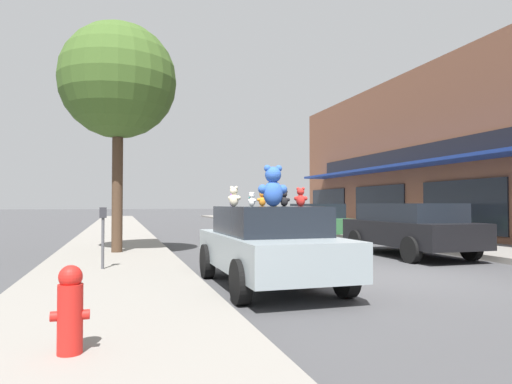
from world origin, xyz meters
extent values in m
plane|color=#424244|center=(0.00, 0.00, 0.00)|extent=(260.00, 260.00, 0.00)
cube|color=gray|center=(-5.46, 0.00, 0.08)|extent=(3.11, 90.00, 0.16)
cube|color=navy|center=(6.33, 6.08, 3.12)|extent=(1.37, 23.95, 0.12)
cube|color=black|center=(6.96, 6.08, 3.67)|extent=(0.08, 22.81, 0.70)
cube|color=black|center=(6.97, 6.08, 1.40)|extent=(0.06, 4.33, 2.00)
cube|color=black|center=(6.97, 11.79, 1.40)|extent=(0.06, 4.33, 2.00)
cube|color=black|center=(6.97, 17.49, 1.40)|extent=(0.06, 4.33, 2.00)
cube|color=#8C999E|center=(-2.73, -0.22, 0.64)|extent=(1.80, 4.14, 0.60)
cube|color=black|center=(-2.73, -0.22, 1.20)|extent=(1.58, 2.28, 0.51)
cylinder|color=black|center=(-3.61, 1.05, 0.34)|extent=(0.20, 0.68, 0.68)
cylinder|color=black|center=(-1.87, 1.06, 0.34)|extent=(0.20, 0.68, 0.68)
cylinder|color=black|center=(-3.60, -1.51, 0.34)|extent=(0.20, 0.68, 0.68)
cylinder|color=black|center=(-1.85, -1.49, 0.34)|extent=(0.20, 0.68, 0.68)
ellipsoid|color=blue|center=(-2.67, -0.30, 1.68)|extent=(0.38, 0.33, 0.46)
sphere|color=blue|center=(-2.67, -0.30, 2.02)|extent=(0.31, 0.31, 0.29)
sphere|color=blue|center=(-2.56, -0.30, 2.14)|extent=(0.13, 0.13, 0.12)
sphere|color=blue|center=(-2.77, -0.29, 2.14)|extent=(0.13, 0.13, 0.12)
sphere|color=#548DFF|center=(-2.66, -0.17, 2.01)|extent=(0.12, 0.12, 0.11)
sphere|color=blue|center=(-2.48, -0.28, 1.76)|extent=(0.18, 0.18, 0.17)
sphere|color=blue|center=(-2.85, -0.26, 1.76)|extent=(0.18, 0.18, 0.17)
ellipsoid|color=teal|center=(-2.97, 0.08, 1.52)|extent=(0.14, 0.14, 0.14)
sphere|color=teal|center=(-2.97, 0.08, 1.62)|extent=(0.12, 0.12, 0.09)
sphere|color=teal|center=(-2.95, 0.10, 1.65)|extent=(0.05, 0.05, 0.04)
sphere|color=teal|center=(-2.99, 0.06, 1.65)|extent=(0.05, 0.05, 0.04)
sphere|color=#47CDC6|center=(-3.00, 0.10, 1.62)|extent=(0.05, 0.05, 0.03)
sphere|color=teal|center=(-2.94, 0.13, 1.54)|extent=(0.07, 0.07, 0.05)
sphere|color=teal|center=(-3.01, 0.04, 1.54)|extent=(0.07, 0.07, 0.05)
ellipsoid|color=black|center=(-2.34, 0.01, 1.54)|extent=(0.18, 0.17, 0.19)
sphere|color=black|center=(-2.34, 0.01, 1.68)|extent=(0.15, 0.15, 0.12)
sphere|color=black|center=(-2.30, -0.01, 1.73)|extent=(0.06, 0.06, 0.05)
sphere|color=black|center=(-2.38, 0.03, 1.73)|extent=(0.06, 0.06, 0.05)
sphere|color=#3A3A3D|center=(-2.32, 0.06, 1.67)|extent=(0.06, 0.06, 0.04)
sphere|color=black|center=(-2.27, -0.01, 1.58)|extent=(0.09, 0.09, 0.07)
sphere|color=black|center=(-2.41, 0.05, 1.58)|extent=(0.09, 0.09, 0.07)
ellipsoid|color=yellow|center=(-2.38, 0.39, 1.53)|extent=(0.14, 0.15, 0.15)
sphere|color=yellow|center=(-2.38, 0.39, 1.64)|extent=(0.13, 0.13, 0.10)
sphere|color=yellow|center=(-2.37, 0.42, 1.68)|extent=(0.06, 0.06, 0.04)
sphere|color=yellow|center=(-2.40, 0.36, 1.68)|extent=(0.06, 0.06, 0.04)
sphere|color=#FFFF4D|center=(-2.42, 0.41, 1.63)|extent=(0.05, 0.05, 0.04)
sphere|color=yellow|center=(-2.36, 0.45, 1.55)|extent=(0.08, 0.08, 0.06)
sphere|color=yellow|center=(-2.42, 0.34, 1.55)|extent=(0.08, 0.08, 0.06)
ellipsoid|color=purple|center=(-3.26, 0.35, 1.53)|extent=(0.14, 0.15, 0.15)
sphere|color=purple|center=(-3.26, 0.35, 1.64)|extent=(0.13, 0.13, 0.10)
sphere|color=purple|center=(-3.25, 0.32, 1.67)|extent=(0.05, 0.05, 0.04)
sphere|color=purple|center=(-3.28, 0.38, 1.67)|extent=(0.05, 0.05, 0.04)
sphere|color=#BA67ED|center=(-3.23, 0.37, 1.63)|extent=(0.05, 0.05, 0.04)
sphere|color=purple|center=(-3.23, 0.30, 1.55)|extent=(0.07, 0.07, 0.06)
sphere|color=purple|center=(-3.28, 0.41, 1.55)|extent=(0.07, 0.07, 0.06)
ellipsoid|color=red|center=(-2.07, -0.14, 1.56)|extent=(0.22, 0.22, 0.22)
sphere|color=red|center=(-2.07, -0.14, 1.73)|extent=(0.20, 0.20, 0.14)
sphere|color=red|center=(-2.03, -0.17, 1.78)|extent=(0.08, 0.08, 0.06)
sphere|color=red|center=(-2.11, -0.11, 1.78)|extent=(0.08, 0.08, 0.06)
sphere|color=#FF4741|center=(-2.03, -0.09, 1.72)|extent=(0.07, 0.07, 0.05)
sphere|color=red|center=(-1.99, -0.18, 1.60)|extent=(0.11, 0.11, 0.08)
sphere|color=red|center=(-2.13, -0.08, 1.60)|extent=(0.11, 0.11, 0.08)
ellipsoid|color=white|center=(-3.04, -0.19, 1.53)|extent=(0.15, 0.16, 0.16)
sphere|color=white|center=(-3.04, -0.19, 1.65)|extent=(0.14, 0.14, 0.10)
sphere|color=white|center=(-3.02, -0.23, 1.69)|extent=(0.06, 0.06, 0.04)
sphere|color=white|center=(-3.05, -0.16, 1.69)|extent=(0.06, 0.06, 0.04)
sphere|color=white|center=(-3.00, -0.17, 1.64)|extent=(0.05, 0.05, 0.04)
sphere|color=white|center=(-3.00, -0.25, 1.56)|extent=(0.08, 0.08, 0.06)
sphere|color=white|center=(-3.06, -0.13, 1.56)|extent=(0.08, 0.08, 0.06)
ellipsoid|color=beige|center=(-3.31, 0.07, 1.57)|extent=(0.23, 0.23, 0.23)
sphere|color=beige|center=(-3.31, 0.07, 1.74)|extent=(0.21, 0.21, 0.15)
sphere|color=beige|center=(-3.27, 0.03, 1.80)|extent=(0.09, 0.09, 0.06)
sphere|color=beige|center=(-3.34, 0.11, 1.80)|extent=(0.09, 0.09, 0.06)
sphere|color=white|center=(-3.26, 0.11, 1.73)|extent=(0.08, 0.08, 0.06)
sphere|color=beige|center=(-3.24, 0.00, 1.61)|extent=(0.12, 0.12, 0.09)
sphere|color=beige|center=(-3.35, 0.15, 1.61)|extent=(0.12, 0.12, 0.09)
ellipsoid|color=orange|center=(-2.53, 0.78, 1.55)|extent=(0.17, 0.15, 0.19)
sphere|color=orange|center=(-2.53, 0.78, 1.69)|extent=(0.15, 0.15, 0.12)
sphere|color=orange|center=(-2.49, 0.79, 1.74)|extent=(0.06, 0.06, 0.05)
sphere|color=orange|center=(-2.57, 0.77, 1.74)|extent=(0.06, 0.06, 0.05)
sphere|color=#FFBA41|center=(-2.54, 0.83, 1.68)|extent=(0.06, 0.06, 0.05)
sphere|color=orange|center=(-2.46, 0.81, 1.58)|extent=(0.08, 0.08, 0.07)
sphere|color=orange|center=(-2.61, 0.77, 1.58)|extent=(0.08, 0.08, 0.07)
cube|color=black|center=(2.66, 3.21, 0.67)|extent=(1.88, 4.46, 0.66)
cube|color=black|center=(2.66, 3.21, 1.26)|extent=(1.66, 3.02, 0.51)
cylinder|color=black|center=(1.73, 4.59, 0.34)|extent=(0.20, 0.68, 0.68)
cylinder|color=black|center=(3.58, 4.59, 0.34)|extent=(0.20, 0.68, 0.68)
cylinder|color=black|center=(1.73, 1.83, 0.34)|extent=(0.20, 0.68, 0.68)
cylinder|color=black|center=(3.58, 1.83, 0.34)|extent=(0.20, 0.68, 0.68)
cube|color=#336B3D|center=(2.66, 9.56, 0.63)|extent=(1.80, 4.08, 0.57)
cube|color=black|center=(2.66, 9.56, 1.21)|extent=(1.59, 2.17, 0.59)
cylinder|color=black|center=(1.77, 10.83, 0.34)|extent=(0.20, 0.68, 0.68)
cylinder|color=black|center=(3.54, 10.83, 0.34)|extent=(0.20, 0.68, 0.68)
cylinder|color=black|center=(1.77, 8.30, 0.34)|extent=(0.20, 0.68, 0.68)
cylinder|color=black|center=(3.54, 8.30, 0.34)|extent=(0.20, 0.68, 0.68)
cylinder|color=#473323|center=(-5.38, 5.23, 1.87)|extent=(0.30, 0.30, 3.44)
sphere|color=#3D5B23|center=(-5.38, 5.23, 4.97)|extent=(3.24, 3.24, 3.24)
cylinder|color=red|center=(-5.74, -3.66, 0.47)|extent=(0.22, 0.22, 0.62)
sphere|color=red|center=(-5.74, -3.66, 0.84)|extent=(0.21, 0.21, 0.21)
cylinder|color=red|center=(-5.86, -3.66, 0.50)|extent=(0.10, 0.09, 0.09)
cylinder|color=red|center=(-5.63, -3.66, 0.50)|extent=(0.10, 0.09, 0.09)
cylinder|color=#4C4C51|center=(-5.65, 1.87, 0.68)|extent=(0.06, 0.06, 1.05)
cube|color=#2D2D33|center=(-5.65, 1.87, 1.32)|extent=(0.14, 0.10, 0.22)
camera|label=1|loc=(-5.33, -8.08, 1.50)|focal=32.00mm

